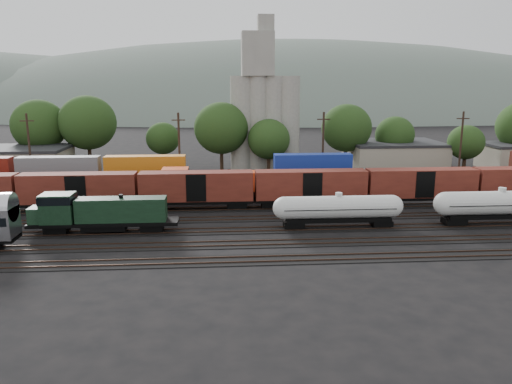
{
  "coord_description": "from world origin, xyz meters",
  "views": [
    {
      "loc": [
        -5.34,
        -60.52,
        16.83
      ],
      "look_at": [
        -0.77,
        2.0,
        3.0
      ],
      "focal_mm": 35.0,
      "sensor_mm": 36.0,
      "label": 1
    }
  ],
  "objects": [
    {
      "name": "distant_hills",
      "position": [
        23.92,
        260.0,
        -20.56
      ],
      "size": [
        860.0,
        286.0,
        130.0
      ],
      "color": "#59665B",
      "rests_on": "ground"
    },
    {
      "name": "container_wall",
      "position": [
        -7.3,
        15.0,
        2.52
      ],
      "size": [
        160.0,
        2.6,
        5.8
      ],
      "color": "black",
      "rests_on": "ground"
    },
    {
      "name": "industrial_sheds",
      "position": [
        6.63,
        35.25,
        2.56
      ],
      "size": [
        119.38,
        17.26,
        5.1
      ],
      "color": "#9E937F",
      "rests_on": "ground"
    },
    {
      "name": "utility_poles",
      "position": [
        0.0,
        22.0,
        6.21
      ],
      "size": [
        122.2,
        0.36,
        12.0
      ],
      "color": "black",
      "rests_on": "ground"
    },
    {
      "name": "boxcar_string",
      "position": [
        14.59,
        5.0,
        3.12
      ],
      "size": [
        184.4,
        2.9,
        4.2
      ],
      "color": "black",
      "rests_on": "ground"
    },
    {
      "name": "ground",
      "position": [
        0.0,
        0.0,
        0.0
      ],
      "size": [
        600.0,
        600.0,
        0.0
      ],
      "primitive_type": "plane",
      "color": "black"
    },
    {
      "name": "tree_band",
      "position": [
        3.69,
        38.62,
        7.94
      ],
      "size": [
        167.72,
        19.86,
        14.5
      ],
      "color": "black",
      "rests_on": "ground"
    },
    {
      "name": "grain_silo",
      "position": [
        3.28,
        36.0,
        11.26
      ],
      "size": [
        13.4,
        5.0,
        29.0
      ],
      "color": "gray",
      "rests_on": "ground"
    },
    {
      "name": "tank_car_b",
      "position": [
        28.06,
        -5.0,
        2.57
      ],
      "size": [
        16.46,
        2.95,
        4.31
      ],
      "color": "silver",
      "rests_on": "ground"
    },
    {
      "name": "tank_car_a",
      "position": [
        8.36,
        -5.0,
        2.42
      ],
      "size": [
        15.39,
        2.76,
        4.03
      ],
      "color": "silver",
      "rests_on": "ground"
    },
    {
      "name": "green_locomotive",
      "position": [
        -19.42,
        -5.0,
        2.51
      ],
      "size": [
        16.62,
        2.93,
        4.4
      ],
      "color": "black",
      "rests_on": "ground"
    },
    {
      "name": "orange_locomotive",
      "position": [
        -7.14,
        10.0,
        2.61
      ],
      "size": [
        18.34,
        3.06,
        4.59
      ],
      "color": "black",
      "rests_on": "ground"
    },
    {
      "name": "tracks",
      "position": [
        0.0,
        0.0,
        0.05
      ],
      "size": [
        180.0,
        33.2,
        0.2
      ],
      "color": "black",
      "rests_on": "ground"
    }
  ]
}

